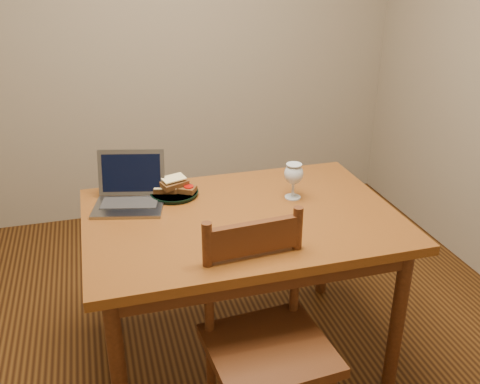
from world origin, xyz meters
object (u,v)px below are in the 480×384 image
object	(u,v)px
table	(242,233)
laptop	(130,190)
milk_glass	(293,181)
plate	(174,193)
chair	(267,333)

from	to	relation	value
table	laptop	size ratio (longest dim) A/B	3.72
milk_glass	table	bearing A→B (deg)	-159.38
plate	milk_glass	bearing A→B (deg)	-18.72
table	chair	xyz separation A→B (m)	(-0.04, -0.46, -0.16)
chair	milk_glass	size ratio (longest dim) A/B	2.79
chair	laptop	bearing A→B (deg)	114.65
laptop	chair	bearing A→B (deg)	-47.07
table	plate	world-z (taller)	plate
table	milk_glass	size ratio (longest dim) A/B	7.88
table	milk_glass	world-z (taller)	milk_glass
table	milk_glass	distance (m)	0.33
chair	milk_glass	distance (m)	0.72
chair	milk_glass	xyz separation A→B (m)	(0.31, 0.56, 0.33)
milk_glass	laptop	world-z (taller)	laptop
table	plate	xyz separation A→B (m)	(-0.24, 0.27, 0.09)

